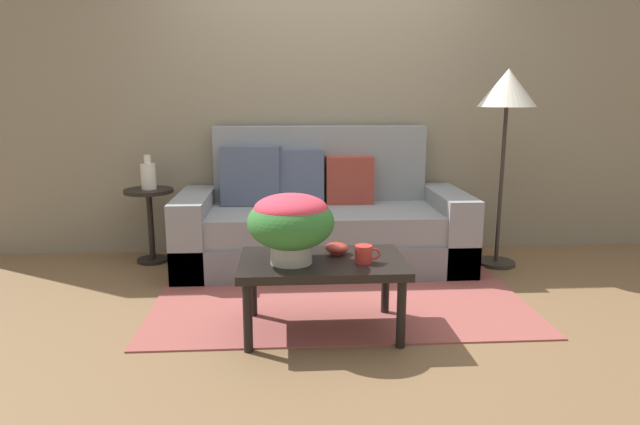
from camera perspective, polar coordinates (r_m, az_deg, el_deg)
The scene contains 11 objects.
ground_plane at distance 3.81m, azimuth 1.77°, elevation -8.22°, with size 14.00×14.00×0.00m, color brown.
wall_back at distance 4.71m, azimuth 0.55°, elevation 11.95°, with size 6.40×0.12×2.62m, color gray.
area_rug at distance 3.90m, azimuth 1.64°, elevation -7.67°, with size 2.39×1.86×0.01m, color #994C47.
couch at distance 4.35m, azimuth 0.05°, elevation -1.10°, with size 2.21×0.89×1.07m.
coffee_table at distance 3.10m, azimuth 0.22°, elevation -5.75°, with size 0.92×0.58×0.43m.
side_table at distance 4.59m, azimuth -17.11°, elevation 0.06°, with size 0.38×0.38×0.59m.
floor_lamp at distance 4.43m, azimuth 18.71°, elevation 11.06°, with size 0.43×0.43×1.51m.
potted_plant at distance 2.96m, azimuth -3.02°, elevation -0.86°, with size 0.47×0.47×0.38m.
coffee_mug at distance 3.02m, azimuth 4.57°, elevation -4.29°, with size 0.14×0.09×0.10m.
snack_bowl at distance 3.17m, azimuth 1.73°, elevation -3.67°, with size 0.13×0.13×0.07m.
table_vase at distance 4.53m, azimuth -17.26°, elevation 3.68°, with size 0.12×0.12×0.27m.
Camera 1 is at (-0.34, -3.56, 1.32)m, focal length 31.07 mm.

